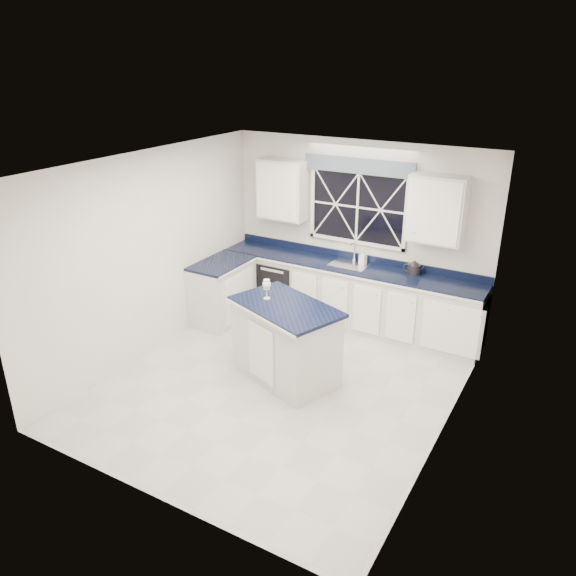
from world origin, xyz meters
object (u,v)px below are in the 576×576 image
Objects in this scene: dishwasher at (283,285)px; kettle at (414,268)px; soap_bottle at (363,257)px; faucet at (354,251)px; island at (286,342)px; wine_glass at (267,286)px.

kettle is (2.04, 0.13, 0.63)m from dishwasher.
faucet is at bearing 178.89° from soap_bottle.
island is 5.18× the size of kettle.
wine_glass is at bearing -169.36° from island.
faucet is 0.94m from kettle.
faucet reaches higher than island.
kettle is at bearing -4.81° from soap_bottle.
dishwasher is at bearing -169.98° from faucet.
kettle reaches higher than island.
island is at bearing -95.11° from soap_bottle.
wine_glass reaches higher than faucet.
island is at bearing -10.07° from wine_glass.
kettle is 1.19× the size of wine_glass.
kettle is 1.44× the size of soap_bottle.
wine_glass reaches higher than dishwasher.
island is (1.07, -1.78, 0.09)m from dishwasher.
soap_bottle is at bearing 105.60° from island.
wine_glass is (-0.33, -1.92, 0.07)m from faucet.
island is 2.20m from kettle.
dishwasher is at bearing 114.19° from wine_glass.
dishwasher is at bearing -171.29° from soap_bottle.
soap_bottle is (0.48, 1.92, -0.13)m from wine_glass.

